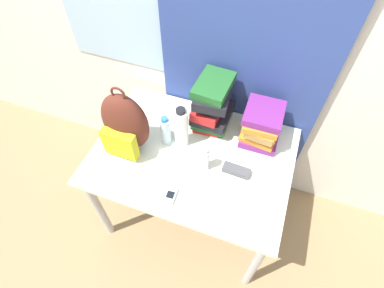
{
  "coord_description": "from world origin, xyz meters",
  "views": [
    {
      "loc": [
        0.34,
        -0.53,
        2.16
      ],
      "look_at": [
        0.0,
        0.41,
        0.85
      ],
      "focal_mm": 28.0,
      "sensor_mm": 36.0,
      "label": 1
    }
  ],
  "objects_px": {
    "backpack": "(125,124)",
    "water_bottle": "(165,131)",
    "cell_phone": "(170,195)",
    "sunglasses_case": "(236,170)",
    "book_stack_left": "(212,104)",
    "sunscreen_bottle": "(205,159)",
    "sports_bottle": "(181,127)",
    "book_stack_center": "(262,125)"
  },
  "relations": [
    {
      "from": "book_stack_left",
      "to": "sunscreen_bottle",
      "type": "height_order",
      "value": "book_stack_left"
    },
    {
      "from": "book_stack_center",
      "to": "sunscreen_bottle",
      "type": "relative_size",
      "value": 1.57
    },
    {
      "from": "backpack",
      "to": "water_bottle",
      "type": "distance_m",
      "value": 0.23
    },
    {
      "from": "cell_phone",
      "to": "sunglasses_case",
      "type": "relative_size",
      "value": 0.61
    },
    {
      "from": "book_stack_left",
      "to": "water_bottle",
      "type": "distance_m",
      "value": 0.31
    },
    {
      "from": "backpack",
      "to": "sports_bottle",
      "type": "height_order",
      "value": "backpack"
    },
    {
      "from": "cell_phone",
      "to": "book_stack_left",
      "type": "bearing_deg",
      "value": 85.61
    },
    {
      "from": "book_stack_center",
      "to": "sports_bottle",
      "type": "bearing_deg",
      "value": -155.99
    },
    {
      "from": "water_bottle",
      "to": "sunglasses_case",
      "type": "distance_m",
      "value": 0.46
    },
    {
      "from": "sports_bottle",
      "to": "sunglasses_case",
      "type": "bearing_deg",
      "value": -14.73
    },
    {
      "from": "book_stack_left",
      "to": "water_bottle",
      "type": "relative_size",
      "value": 1.69
    },
    {
      "from": "book_stack_center",
      "to": "sunscreen_bottle",
      "type": "xyz_separation_m",
      "value": [
        -0.24,
        -0.31,
        -0.04
      ]
    },
    {
      "from": "book_stack_center",
      "to": "sunglasses_case",
      "type": "distance_m",
      "value": 0.3
    },
    {
      "from": "book_stack_left",
      "to": "sunscreen_bottle",
      "type": "xyz_separation_m",
      "value": [
        0.06,
        -0.32,
        -0.09
      ]
    },
    {
      "from": "backpack",
      "to": "sunglasses_case",
      "type": "height_order",
      "value": "backpack"
    },
    {
      "from": "cell_phone",
      "to": "sunglasses_case",
      "type": "height_order",
      "value": "sunglasses_case"
    },
    {
      "from": "backpack",
      "to": "cell_phone",
      "type": "relative_size",
      "value": 4.8
    },
    {
      "from": "sports_bottle",
      "to": "cell_phone",
      "type": "distance_m",
      "value": 0.38
    },
    {
      "from": "book_stack_center",
      "to": "water_bottle",
      "type": "bearing_deg",
      "value": -157.61
    },
    {
      "from": "sunscreen_bottle",
      "to": "cell_phone",
      "type": "bearing_deg",
      "value": -114.85
    },
    {
      "from": "sunglasses_case",
      "to": "book_stack_left",
      "type": "bearing_deg",
      "value": 129.77
    },
    {
      "from": "book_stack_left",
      "to": "sunglasses_case",
      "type": "bearing_deg",
      "value": -50.23
    },
    {
      "from": "backpack",
      "to": "sports_bottle",
      "type": "xyz_separation_m",
      "value": [
        0.27,
        0.13,
        -0.06
      ]
    },
    {
      "from": "sports_bottle",
      "to": "sunglasses_case",
      "type": "relative_size",
      "value": 1.82
    },
    {
      "from": "book_stack_left",
      "to": "backpack",
      "type": "bearing_deg",
      "value": -140.51
    },
    {
      "from": "sunscreen_bottle",
      "to": "cell_phone",
      "type": "xyz_separation_m",
      "value": [
        -0.11,
        -0.23,
        -0.07
      ]
    },
    {
      "from": "backpack",
      "to": "sunscreen_bottle",
      "type": "height_order",
      "value": "backpack"
    },
    {
      "from": "book_stack_left",
      "to": "sunglasses_case",
      "type": "relative_size",
      "value": 2.22
    },
    {
      "from": "book_stack_center",
      "to": "sports_bottle",
      "type": "xyz_separation_m",
      "value": [
        -0.42,
        -0.19,
        0.02
      ]
    },
    {
      "from": "sports_bottle",
      "to": "cell_phone",
      "type": "bearing_deg",
      "value": -78.14
    },
    {
      "from": "book_stack_left",
      "to": "sports_bottle",
      "type": "distance_m",
      "value": 0.23
    },
    {
      "from": "water_bottle",
      "to": "cell_phone",
      "type": "distance_m",
      "value": 0.38
    },
    {
      "from": "book_stack_left",
      "to": "sunscreen_bottle",
      "type": "relative_size",
      "value": 2.04
    },
    {
      "from": "cell_phone",
      "to": "book_stack_center",
      "type": "bearing_deg",
      "value": 57.4
    },
    {
      "from": "water_bottle",
      "to": "sunscreen_bottle",
      "type": "bearing_deg",
      "value": -20.34
    },
    {
      "from": "book_stack_left",
      "to": "sunglasses_case",
      "type": "height_order",
      "value": "book_stack_left"
    },
    {
      "from": "sports_bottle",
      "to": "cell_phone",
      "type": "xyz_separation_m",
      "value": [
        0.07,
        -0.35,
        -0.12
      ]
    },
    {
      "from": "sunscreen_bottle",
      "to": "water_bottle",
      "type": "bearing_deg",
      "value": 159.66
    },
    {
      "from": "cell_phone",
      "to": "backpack",
      "type": "bearing_deg",
      "value": 147.09
    },
    {
      "from": "sunscreen_bottle",
      "to": "sunglasses_case",
      "type": "bearing_deg",
      "value": 9.59
    },
    {
      "from": "book_stack_center",
      "to": "sports_bottle",
      "type": "relative_size",
      "value": 0.94
    },
    {
      "from": "sunscreen_bottle",
      "to": "cell_phone",
      "type": "distance_m",
      "value": 0.26
    }
  ]
}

